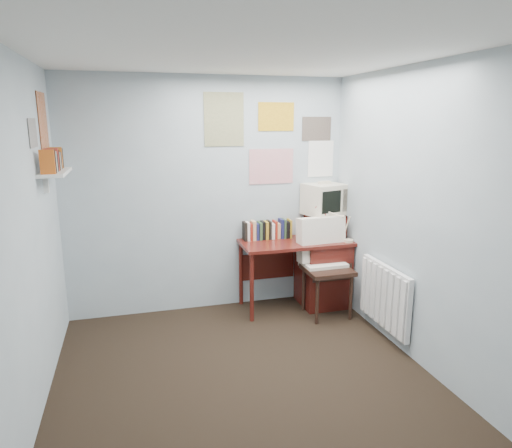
{
  "coord_description": "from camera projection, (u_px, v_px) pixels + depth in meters",
  "views": [
    {
      "loc": [
        -0.8,
        -3.02,
        2.05
      ],
      "look_at": [
        0.3,
        0.92,
        1.11
      ],
      "focal_mm": 32.0,
      "sensor_mm": 36.0,
      "label": 1
    }
  ],
  "objects": [
    {
      "name": "crt_tv",
      "position": [
        324.0,
        198.0,
        5.08
      ],
      "size": [
        0.48,
        0.46,
        0.38
      ],
      "primitive_type": "cube",
      "rotation": [
        0.0,
        0.0,
        0.29
      ],
      "color": "beige",
      "rests_on": "tv_riser"
    },
    {
      "name": "wall_shelf",
      "position": [
        55.0,
        172.0,
        3.81
      ],
      "size": [
        0.2,
        0.62,
        0.24
      ],
      "primitive_type": "cube",
      "color": "white",
      "rests_on": "left_wall"
    },
    {
      "name": "radiator",
      "position": [
        385.0,
        296.0,
        4.31
      ],
      "size": [
        0.09,
        0.8,
        0.6
      ],
      "primitive_type": "cube",
      "color": "white",
      "rests_on": "right_wall"
    },
    {
      "name": "book_row",
      "position": [
        270.0,
        229.0,
        5.04
      ],
      "size": [
        0.6,
        0.14,
        0.22
      ],
      "primitive_type": "cube",
      "color": "#551913",
      "rests_on": "desk"
    },
    {
      "name": "desk_lamp",
      "position": [
        349.0,
        226.0,
        4.88
      ],
      "size": [
        0.28,
        0.25,
        0.36
      ],
      "primitive_type": "cube",
      "rotation": [
        0.0,
        0.0,
        -0.15
      ],
      "color": "#B30B13",
      "rests_on": "desk"
    },
    {
      "name": "tv_riser",
      "position": [
        325.0,
        225.0,
        5.14
      ],
      "size": [
        0.4,
        0.3,
        0.25
      ],
      "primitive_type": "cube",
      "color": "#551913",
      "rests_on": "desk"
    },
    {
      "name": "posters_left",
      "position": [
        38.0,
        126.0,
        3.7
      ],
      "size": [
        0.01,
        0.7,
        0.6
      ],
      "primitive_type": "cube",
      "color": "white",
      "rests_on": "left_wall"
    },
    {
      "name": "desk",
      "position": [
        318.0,
        270.0,
        5.11
      ],
      "size": [
        1.2,
        0.55,
        0.76
      ],
      "color": "#551913",
      "rests_on": "ground"
    },
    {
      "name": "left_wall",
      "position": [
        18.0,
        251.0,
        2.84
      ],
      "size": [
        0.02,
        3.5,
        2.5
      ],
      "primitive_type": "cube",
      "color": "#AABAC2",
      "rests_on": "ground"
    },
    {
      "name": "desk_chair",
      "position": [
        328.0,
        270.0,
        4.8
      ],
      "size": [
        0.52,
        0.5,
        1.01
      ],
      "primitive_type": "cube",
      "rotation": [
        0.0,
        0.0,
        0.02
      ],
      "color": "black",
      "rests_on": "ground"
    },
    {
      "name": "ground",
      "position": [
        251.0,
        393.0,
        3.51
      ],
      "size": [
        3.5,
        3.5,
        0.0
      ],
      "primitive_type": "plane",
      "color": "black",
      "rests_on": "ground"
    },
    {
      "name": "right_wall",
      "position": [
        433.0,
        223.0,
        3.62
      ],
      "size": [
        0.02,
        3.5,
        2.5
      ],
      "primitive_type": "cube",
      "color": "#AABAC2",
      "rests_on": "ground"
    },
    {
      "name": "back_wall",
      "position": [
        209.0,
        196.0,
        4.87
      ],
      "size": [
        3.0,
        0.02,
        2.5
      ],
      "primitive_type": "cube",
      "color": "#AABAC2",
      "rests_on": "ground"
    },
    {
      "name": "posters_back",
      "position": [
        272.0,
        139.0,
        4.91
      ],
      "size": [
        1.2,
        0.01,
        0.9
      ],
      "primitive_type": "cube",
      "color": "white",
      "rests_on": "back_wall"
    },
    {
      "name": "ceiling",
      "position": [
        250.0,
        48.0,
        2.95
      ],
      "size": [
        3.0,
        3.5,
        0.02
      ],
      "primitive_type": "cube",
      "color": "white",
      "rests_on": "back_wall"
    }
  ]
}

